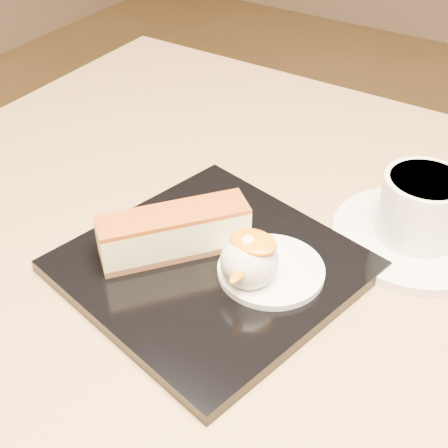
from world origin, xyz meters
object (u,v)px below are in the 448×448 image
Objects in this scene: dessert_plate at (212,267)px; ice_cream_scoop at (249,260)px; coffee_cup at (423,206)px; cheesecake at (174,232)px; saucer at (414,237)px; table at (219,389)px.

ice_cream_scoop reaches higher than dessert_plate.
coffee_cup is at bearing 44.92° from dessert_plate.
ice_cream_scoop is 0.17m from coffee_cup.
cheesecake is 0.22m from coffee_cup.
table is at bearing -132.49° from saucer.
ice_cream_scoop is at bearing -7.13° from dessert_plate.
coffee_cup is (0.17, 0.14, 0.01)m from cheesecake.
dessert_plate is 2.24× the size of coffee_cup.
cheesecake is (-0.04, -0.00, 0.19)m from table.
cheesecake is at bearing 180.00° from ice_cream_scoop.
saucer is (0.13, 0.14, -0.00)m from dessert_plate.
coffee_cup reaches higher than dessert_plate.
saucer is (0.13, 0.14, 0.16)m from table.
dessert_plate is 4.64× the size of ice_cream_scoop.
saucer is (0.17, 0.14, -0.03)m from cheesecake.
ice_cream_scoop is at bearing -50.85° from cheesecake.
coffee_cup is (0.00, 0.00, 0.04)m from saucer.
cheesecake reaches higher than table.
table is 16.86× the size of ice_cream_scoop.
saucer is at bearing 56.20° from ice_cream_scoop.
coffee_cup is (0.14, 0.14, 0.03)m from dessert_plate.
coffee_cup is at bearing 47.13° from table.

